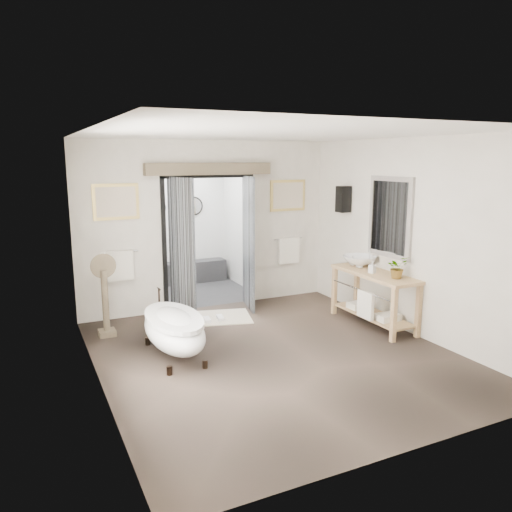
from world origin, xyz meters
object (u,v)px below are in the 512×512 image
clawfoot_tub (174,329)px  basin (360,261)px  vanity (373,294)px  rug (214,318)px

clawfoot_tub → basin: size_ratio=2.83×
basin → vanity: bearing=-102.9°
vanity → rug: 2.60m
rug → basin: size_ratio=2.18×
clawfoot_tub → rug: bearing=50.6°
clawfoot_tub → vanity: vanity is taller
clawfoot_tub → basin: bearing=5.2°
clawfoot_tub → rug: (1.04, 1.27, -0.37)m
clawfoot_tub → rug: size_ratio=1.30×
clawfoot_tub → vanity: 3.18m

